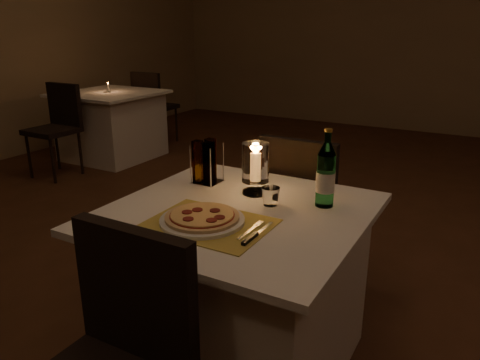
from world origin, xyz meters
The scene contains 18 objects.
floor centered at (0.00, 0.00, -0.01)m, with size 8.00×10.00×0.02m, color #4D2A18.
wall_back centered at (0.00, 5.01, 1.50)m, with size 8.00×0.02×3.00m, color #927855.
main_table centered at (-0.05, -0.43, 0.37)m, with size 1.00×1.00×0.74m.
chair_near centered at (-0.05, -1.14, 0.55)m, with size 0.42×0.42×0.90m.
chair_far centered at (-0.05, 0.29, 0.55)m, with size 0.42×0.42×0.90m.
placemat centered at (-0.07, -0.61, 0.74)m, with size 0.45×0.34×0.00m, color gold.
plate centered at (-0.10, -0.61, 0.75)m, with size 0.32×0.32×0.01m, color white.
pizza centered at (-0.10, -0.61, 0.77)m, with size 0.28×0.28×0.02m.
fork centered at (0.10, -0.57, 0.75)m, with size 0.02×0.18×0.00m.
knife centered at (0.13, -0.63, 0.75)m, with size 0.02×0.22×0.01m.
tumbler centered at (0.04, -0.31, 0.78)m, with size 0.08×0.08×0.08m, color white, non-canonical shape.
water_bottle centered at (0.24, -0.21, 0.87)m, with size 0.08×0.08×0.32m.
hurricane_candle centered at (-0.07, -0.22, 0.87)m, with size 0.12×0.12×0.23m.
cruet_caddy centered at (-0.34, -0.21, 0.84)m, with size 0.12×0.12×0.21m.
neighbor_table_left centered at (-2.98, 1.86, 0.37)m, with size 1.00×1.00×0.74m.
neighbor_chair_la centered at (-2.98, 1.15, 0.55)m, with size 0.42×0.42×0.90m.
neighbor_chair_lb centered at (-2.98, 2.57, 0.55)m, with size 0.42×0.42×0.90m.
neighbor_candle_left centered at (-2.98, 1.86, 0.79)m, with size 0.03×0.03×0.11m.
Camera 1 is at (0.82, -1.94, 1.45)m, focal length 35.00 mm.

